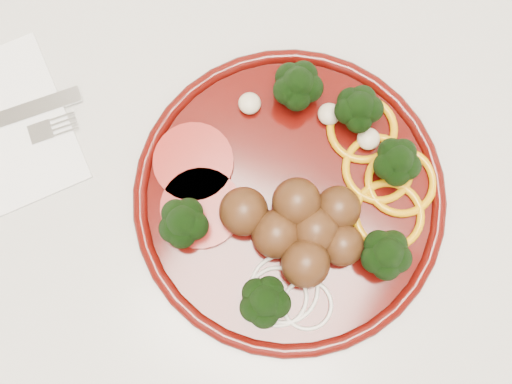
% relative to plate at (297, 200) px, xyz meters
% --- Properties ---
extents(counter, '(2.40, 0.60, 0.90)m').
position_rel_plate_xyz_m(counter, '(0.18, 0.02, -0.47)').
color(counter, beige).
rests_on(counter, ground).
extents(plate, '(0.30, 0.30, 0.06)m').
position_rel_plate_xyz_m(plate, '(0.00, 0.00, 0.00)').
color(plate, '#3D0704').
rests_on(plate, counter).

